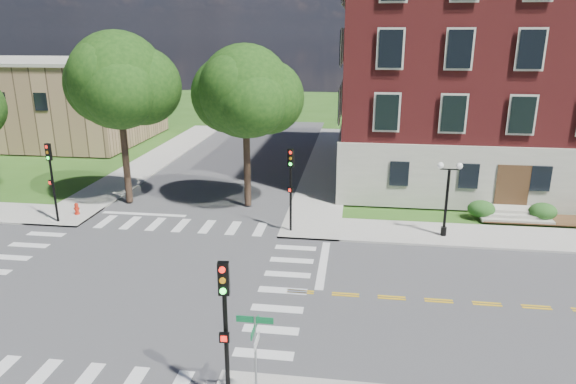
# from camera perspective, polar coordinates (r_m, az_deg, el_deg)

# --- Properties ---
(ground) EXTENTS (160.00, 160.00, 0.00)m
(ground) POSITION_cam_1_polar(r_m,az_deg,el_deg) (25.34, -17.15, -9.41)
(ground) COLOR #2C5417
(ground) RESTS_ON ground
(road_ew) EXTENTS (90.00, 12.00, 0.01)m
(road_ew) POSITION_cam_1_polar(r_m,az_deg,el_deg) (25.34, -17.15, -9.40)
(road_ew) COLOR #3D3D3F
(road_ew) RESTS_ON ground
(road_ns) EXTENTS (12.00, 90.00, 0.01)m
(road_ns) POSITION_cam_1_polar(r_m,az_deg,el_deg) (25.34, -17.15, -9.39)
(road_ns) COLOR #3D3D3F
(road_ns) RESTS_ON ground
(sidewalk_ne) EXTENTS (34.00, 34.00, 0.12)m
(sidewalk_ne) POSITION_cam_1_polar(r_m,az_deg,el_deg) (37.76, 15.26, -0.25)
(sidewalk_ne) COLOR #9E9B93
(sidewalk_ne) RESTS_ON ground
(sidewalk_nw) EXTENTS (34.00, 34.00, 0.12)m
(sidewalk_nw) POSITION_cam_1_polar(r_m,az_deg,el_deg) (45.32, -26.95, 1.35)
(sidewalk_nw) COLOR #9E9B93
(sidewalk_nw) RESTS_ON ground
(crosswalk_east) EXTENTS (2.20, 10.20, 0.02)m
(crosswalk_east) POSITION_cam_1_polar(r_m,az_deg,el_deg) (23.38, -0.59, -10.92)
(crosswalk_east) COLOR silver
(crosswalk_east) RESTS_ON ground
(stop_bar_east) EXTENTS (0.40, 5.50, 0.00)m
(stop_bar_east) POSITION_cam_1_polar(r_m,az_deg,el_deg) (25.90, 3.92, -8.01)
(stop_bar_east) COLOR silver
(stop_bar_east) RESTS_ON ground
(main_building) EXTENTS (30.60, 22.40, 16.50)m
(main_building) POSITION_cam_1_polar(r_m,az_deg,el_deg) (44.64, 26.35, 12.08)
(main_building) COLOR #A3A090
(main_building) RESTS_ON ground
(secondary_building) EXTENTS (20.40, 15.40, 8.30)m
(secondary_building) POSITION_cam_1_polar(r_m,az_deg,el_deg) (60.18, -25.02, 9.26)
(secondary_building) COLOR #88694B
(secondary_building) RESTS_ON ground
(tree_c) EXTENTS (6.17, 6.17, 11.14)m
(tree_c) POSITION_cam_1_polar(r_m,az_deg,el_deg) (34.74, -18.36, 11.65)
(tree_c) COLOR #332119
(tree_c) RESTS_ON ground
(tree_d) EXTENTS (5.83, 5.83, 10.36)m
(tree_d) POSITION_cam_1_polar(r_m,az_deg,el_deg) (32.52, -4.77, 11.05)
(tree_d) COLOR #332119
(tree_d) RESTS_ON ground
(traffic_signal_se) EXTENTS (0.34, 0.38, 4.80)m
(traffic_signal_se) POSITION_cam_1_polar(r_m,az_deg,el_deg) (15.38, -7.00, -13.65)
(traffic_signal_se) COLOR black
(traffic_signal_se) RESTS_ON ground
(traffic_signal_ne) EXTENTS (0.38, 0.46, 4.80)m
(traffic_signal_ne) POSITION_cam_1_polar(r_m,az_deg,el_deg) (28.75, 0.30, 1.41)
(traffic_signal_ne) COLOR black
(traffic_signal_ne) RESTS_ON ground
(traffic_signal_nw) EXTENTS (0.38, 0.45, 4.80)m
(traffic_signal_nw) POSITION_cam_1_polar(r_m,az_deg,el_deg) (33.22, -24.82, 1.98)
(traffic_signal_nw) COLOR black
(traffic_signal_nw) RESTS_ON ground
(twin_lamp_west) EXTENTS (1.36, 0.36, 4.23)m
(twin_lamp_west) POSITION_cam_1_polar(r_m,az_deg,el_deg) (29.54, 17.26, -0.29)
(twin_lamp_west) COLOR black
(twin_lamp_west) RESTS_ON ground
(street_sign_pole) EXTENTS (1.10, 1.10, 3.10)m
(street_sign_pole) POSITION_cam_1_polar(r_m,az_deg,el_deg) (15.75, -3.63, -16.50)
(street_sign_pole) COLOR gray
(street_sign_pole) RESTS_ON ground
(fire_hydrant) EXTENTS (0.35, 0.35, 0.75)m
(fire_hydrant) POSITION_cam_1_polar(r_m,az_deg,el_deg) (34.81, -22.42, -1.77)
(fire_hydrant) COLOR #B8200E
(fire_hydrant) RESTS_ON ground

